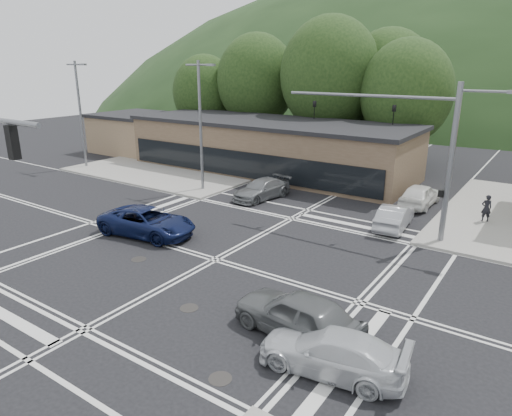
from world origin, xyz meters
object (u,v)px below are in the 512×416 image
Objects in this scene: car_queue_a at (394,217)px; pedestrian at (486,208)px; car_queue_b at (420,195)px; car_northbound at (262,189)px; car_grey_center at (298,314)px; car_blue_west at (147,222)px; car_silver_east at (332,352)px.

car_queue_a is 2.60× the size of pedestrian.
car_queue_b is 2.75× the size of pedestrian.
pedestrian is (4.07, 3.67, 0.26)m from car_queue_a.
car_grey_center is at bearing -42.32° from car_northbound.
car_grey_center is at bearing 88.13° from car_queue_a.
car_grey_center reaches higher than car_blue_west.
car_grey_center is 1.08× the size of car_queue_b.
car_blue_west is at bearing -117.93° from car_silver_east.
pedestrian is at bearing -58.10° from car_blue_west.
car_northbound is at bearing -9.45° from car_queue_a.
car_queue_a reaches higher than car_silver_east.
car_silver_east is 18.31m from car_northbound.
car_blue_west is 1.15× the size of car_grey_center.
car_blue_west reaches higher than car_silver_east.
car_queue_a is 0.90× the size of car_northbound.
car_grey_center is at bearing 49.38° from pedestrian.
car_queue_b is at bearing 34.68° from car_northbound.
car_blue_west is at bearing -87.98° from car_northbound.
car_queue_b is at bearing -95.39° from car_queue_a.
car_silver_east is at bearing 95.24° from car_queue_a.
car_blue_west is 13.56m from car_queue_a.
car_northbound is at bearing -15.54° from car_blue_west.
pedestrian is (14.63, 12.17, 0.19)m from car_blue_west.
car_northbound is (-10.08, 12.91, -0.14)m from car_grey_center.
pedestrian reaches higher than car_northbound.
car_grey_center is 16.38m from car_northbound.
car_grey_center is 2.98× the size of pedestrian.
car_blue_west is at bearing 10.89° from pedestrian.
car_queue_a is 5.48m from pedestrian.
car_blue_west reaches higher than car_northbound.
pedestrian reaches higher than car_queue_a.
car_blue_west is 19.03m from pedestrian.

